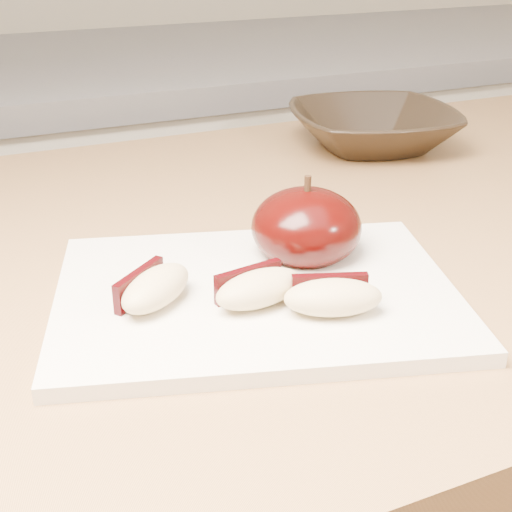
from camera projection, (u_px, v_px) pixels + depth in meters
name	position (u px, v px, depth m)	size (l,w,h in m)	color
back_cabinet	(96.00, 305.00, 1.37)	(2.40, 0.62, 0.94)	silver
cutting_board	(256.00, 295.00, 0.51)	(0.28, 0.21, 0.01)	white
apple_half	(306.00, 227.00, 0.55)	(0.10, 0.10, 0.07)	black
apple_wedge_a	(154.00, 288.00, 0.48)	(0.07, 0.07, 0.02)	#DAC08A
apple_wedge_b	(258.00, 288.00, 0.48)	(0.07, 0.04, 0.02)	#DAC08A
apple_wedge_c	(333.00, 296.00, 0.47)	(0.07, 0.05, 0.02)	#DAC08A
bowl	(373.00, 128.00, 0.84)	(0.19, 0.19, 0.05)	black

